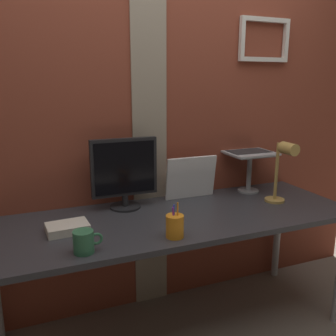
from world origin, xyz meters
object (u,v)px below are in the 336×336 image
object	(u,v)px
laptop	(245,144)
whiteboard_panel	(191,178)
monitor	(124,171)
desk_lamp	(283,166)
coffee_mug	(84,242)
pen_cup	(175,226)

from	to	relation	value
laptop	whiteboard_panel	distance (m)	0.46
monitor	laptop	world-z (taller)	laptop
whiteboard_panel	desk_lamp	size ratio (longest dim) A/B	0.87
laptop	whiteboard_panel	bearing A→B (deg)	-173.72
desk_lamp	coffee_mug	distance (m)	1.23
laptop	desk_lamp	distance (m)	0.36
coffee_mug	laptop	bearing A→B (deg)	25.35
whiteboard_panel	coffee_mug	world-z (taller)	whiteboard_panel
whiteboard_panel	pen_cup	bearing A→B (deg)	-122.59
whiteboard_panel	pen_cup	world-z (taller)	whiteboard_panel
monitor	whiteboard_panel	size ratio (longest dim) A/B	1.24
monitor	pen_cup	distance (m)	0.53
monitor	coffee_mug	world-z (taller)	monitor
laptop	pen_cup	distance (m)	0.96
laptop	coffee_mug	world-z (taller)	laptop
desk_lamp	monitor	bearing A→B (deg)	162.19
pen_cup	coffee_mug	world-z (taller)	pen_cup
laptop	coffee_mug	distance (m)	1.32
monitor	laptop	distance (m)	0.86
pen_cup	coffee_mug	bearing A→B (deg)	-179.99
desk_lamp	coffee_mug	bearing A→B (deg)	-170.54
desk_lamp	laptop	bearing A→B (deg)	95.59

